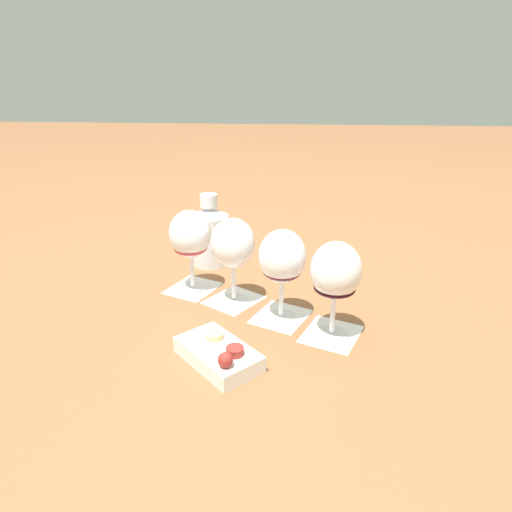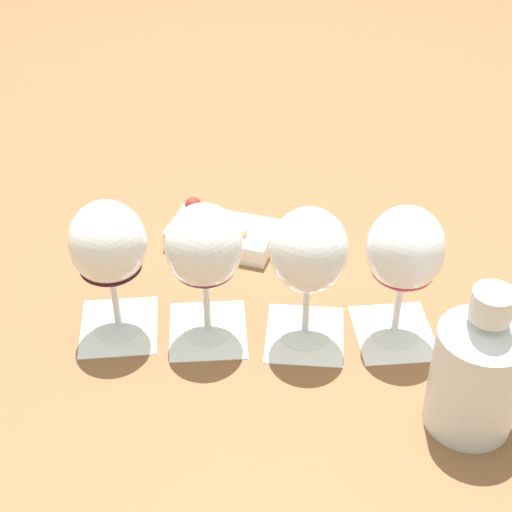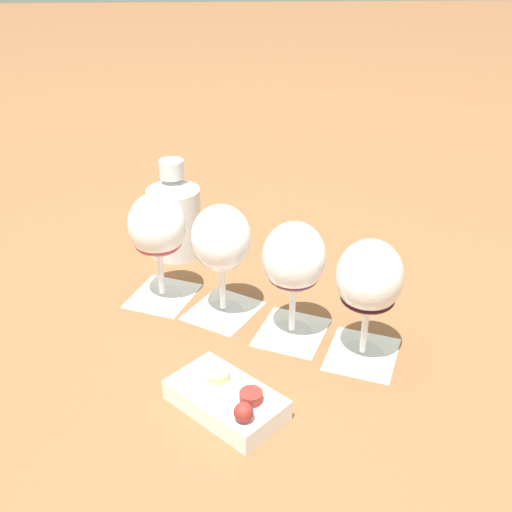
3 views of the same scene
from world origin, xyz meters
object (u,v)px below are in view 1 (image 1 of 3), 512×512
(wine_glass_1, at_px, (233,247))
(snack_dish, at_px, (219,354))
(wine_glass_3, at_px, (336,274))
(ceramic_vase, at_px, (210,234))
(wine_glass_2, at_px, (282,260))
(wine_glass_0, at_px, (190,237))

(wine_glass_1, bearing_deg, snack_dish, -88.53)
(wine_glass_3, xyz_separation_m, ceramic_vase, (-0.30, 0.34, -0.05))
(wine_glass_1, distance_m, wine_glass_2, 0.13)
(wine_glass_0, bearing_deg, wine_glass_3, -29.57)
(wine_glass_2, xyz_separation_m, snack_dish, (-0.10, -0.17, -0.11))
(wine_glass_0, bearing_deg, wine_glass_1, -26.02)
(snack_dish, bearing_deg, wine_glass_0, 110.98)
(wine_glass_0, relative_size, snack_dish, 1.09)
(wine_glass_0, height_order, wine_glass_2, same)
(snack_dish, bearing_deg, ceramic_vase, 102.15)
(wine_glass_0, distance_m, snack_dish, 0.33)
(wine_glass_0, xyz_separation_m, snack_dish, (0.11, -0.29, -0.11))
(wine_glass_1, distance_m, snack_dish, 0.26)
(wine_glass_0, height_order, snack_dish, wine_glass_0)
(wine_glass_0, height_order, wine_glass_1, same)
(wine_glass_1, bearing_deg, wine_glass_0, 153.98)
(ceramic_vase, bearing_deg, snack_dish, -77.85)
(wine_glass_1, distance_m, ceramic_vase, 0.24)
(wine_glass_2, height_order, wine_glass_3, same)
(wine_glass_1, bearing_deg, wine_glass_3, -31.26)
(ceramic_vase, bearing_deg, wine_glass_1, -66.77)
(snack_dish, bearing_deg, wine_glass_1, 91.47)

